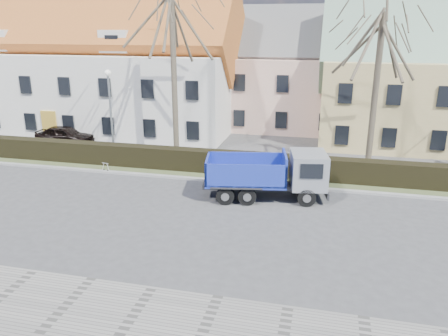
% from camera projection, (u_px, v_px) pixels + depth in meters
% --- Properties ---
extents(ground, '(120.00, 120.00, 0.00)m').
position_uv_depth(ground, '(157.00, 211.00, 20.45)').
color(ground, '#404042').
extents(sidewalk_near, '(80.00, 5.00, 0.08)m').
position_uv_depth(sidewalk_near, '(48.00, 325.00, 12.57)').
color(sidewalk_near, gray).
rests_on(sidewalk_near, ground).
extents(curb_far, '(80.00, 0.30, 0.12)m').
position_uv_depth(curb_far, '(188.00, 178.00, 24.69)').
color(curb_far, gray).
rests_on(curb_far, ground).
extents(grass_strip, '(80.00, 3.00, 0.10)m').
position_uv_depth(grass_strip, '(196.00, 170.00, 26.17)').
color(grass_strip, '#414D2B').
rests_on(grass_strip, ground).
extents(hedge, '(60.00, 0.90, 1.30)m').
position_uv_depth(hedge, '(195.00, 161.00, 25.80)').
color(hedge, black).
rests_on(hedge, ground).
extents(building_white, '(26.80, 10.80, 9.50)m').
position_uv_depth(building_white, '(80.00, 70.00, 36.63)').
color(building_white, silver).
rests_on(building_white, ground).
extents(building_pink, '(10.80, 8.80, 8.00)m').
position_uv_depth(building_pink, '(288.00, 79.00, 36.84)').
color(building_pink, '#DAAB9A').
rests_on(building_pink, ground).
extents(tree_1, '(9.20, 9.20, 12.65)m').
position_uv_depth(tree_1, '(173.00, 59.00, 26.80)').
color(tree_1, '#4E4436').
rests_on(tree_1, ground).
extents(tree_2, '(8.00, 8.00, 11.00)m').
position_uv_depth(tree_2, '(377.00, 78.00, 24.42)').
color(tree_2, '#4E4436').
rests_on(tree_2, ground).
extents(dump_truck, '(6.53, 3.38, 2.49)m').
position_uv_depth(dump_truck, '(262.00, 175.00, 21.63)').
color(dump_truck, '#162797').
rests_on(dump_truck, ground).
extents(streetlight, '(0.46, 0.46, 5.83)m').
position_uv_depth(streetlight, '(111.00, 116.00, 27.28)').
color(streetlight, gray).
rests_on(streetlight, ground).
extents(cart_frame, '(0.78, 0.57, 0.64)m').
position_uv_depth(cart_frame, '(103.00, 167.00, 25.91)').
color(cart_frame, silver).
rests_on(cart_frame, ground).
extents(parked_car_a, '(4.26, 1.87, 1.43)m').
position_uv_depth(parked_car_a, '(65.00, 135.00, 31.62)').
color(parked_car_a, black).
rests_on(parked_car_a, ground).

